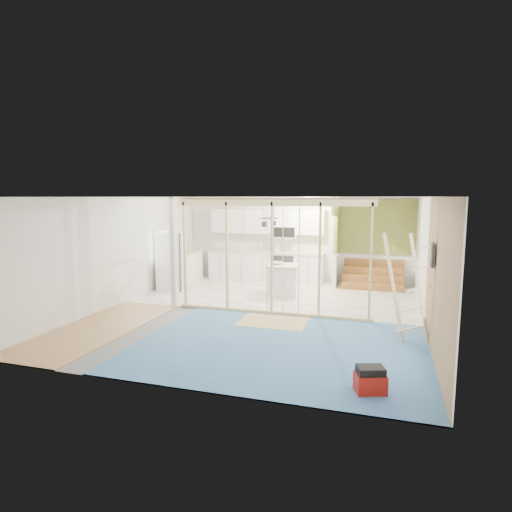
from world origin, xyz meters
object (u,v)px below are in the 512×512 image
(fridge, at_px, (171,261))
(toolbox, at_px, (370,381))
(island, at_px, (282,280))
(ladder, at_px, (410,289))

(fridge, bearing_deg, toolbox, -57.57)
(island, bearing_deg, ladder, -55.92)
(island, relative_size, toolbox, 2.09)
(fridge, xyz_separation_m, ladder, (6.21, -2.86, 0.18))
(fridge, distance_m, toolbox, 7.61)
(toolbox, bearing_deg, ladder, 56.58)
(island, bearing_deg, fridge, 174.69)
(fridge, height_order, toolbox, fridge)
(island, distance_m, toolbox, 5.89)
(fridge, relative_size, ladder, 0.84)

